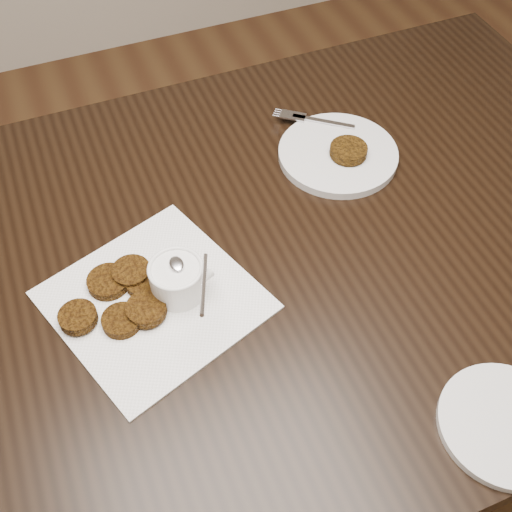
{
  "coord_description": "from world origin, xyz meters",
  "views": [
    {
      "loc": [
        -0.19,
        -0.45,
        1.56
      ],
      "look_at": [
        0.04,
        0.12,
        0.8
      ],
      "focal_mm": 44.82,
      "sensor_mm": 36.0,
      "label": 1
    }
  ],
  "objects": [
    {
      "name": "floor",
      "position": [
        0.0,
        0.0,
        0.0
      ],
      "size": [
        4.0,
        4.0,
        0.0
      ],
      "primitive_type": "plane",
      "color": "brown",
      "rests_on": "ground"
    },
    {
      "name": "plate_with_patty",
      "position": [
        0.29,
        0.32,
        0.77
      ],
      "size": [
        0.31,
        0.31,
        0.03
      ],
      "primitive_type": null,
      "rotation": [
        0.0,
        0.0,
        -0.67
      ],
      "color": "silver",
      "rests_on": "table"
    },
    {
      "name": "sauce_ramekin",
      "position": [
        -0.08,
        0.13,
        0.81
      ],
      "size": [
        0.13,
        0.13,
        0.12
      ],
      "primitive_type": null,
      "rotation": [
        0.0,
        0.0,
        -0.21
      ],
      "color": "white",
      "rests_on": "napkin"
    },
    {
      "name": "patty_cluster",
      "position": [
        -0.17,
        0.15,
        0.76
      ],
      "size": [
        0.22,
        0.22,
        0.02
      ],
      "primitive_type": null,
      "rotation": [
        0.0,
        0.0,
        0.02
      ],
      "color": "#57360B",
      "rests_on": "napkin"
    },
    {
      "name": "napkin",
      "position": [
        -0.12,
        0.13,
        0.75
      ],
      "size": [
        0.36,
        0.36,
        0.0
      ],
      "primitive_type": "cube",
      "rotation": [
        0.0,
        0.0,
        0.34
      ],
      "color": "white",
      "rests_on": "table"
    },
    {
      "name": "table",
      "position": [
        0.06,
        0.16,
        0.38
      ],
      "size": [
        1.5,
        0.96,
        0.75
      ],
      "primitive_type": "cube",
      "color": "black",
      "rests_on": "floor"
    },
    {
      "name": "plate_empty",
      "position": [
        0.25,
        -0.24,
        0.76
      ],
      "size": [
        0.22,
        0.22,
        0.01
      ],
      "primitive_type": "cylinder",
      "rotation": [
        0.0,
        0.0,
        0.29
      ],
      "color": "silver",
      "rests_on": "table"
    }
  ]
}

